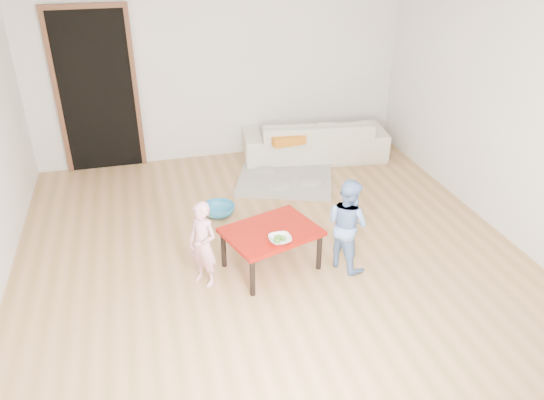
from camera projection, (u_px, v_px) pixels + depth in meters
name	position (u px, v px, depth m)	size (l,w,h in m)	color
floor	(267.00, 246.00, 5.48)	(5.00, 5.00, 0.01)	#A37C46
back_wall	(220.00, 63.00, 6.99)	(5.00, 0.02, 2.60)	silver
right_wall	(503.00, 106.00, 5.42)	(0.02, 5.00, 2.60)	silver
doorway	(97.00, 93.00, 6.74)	(1.02, 0.08, 2.11)	brown
sofa	(314.00, 138.00, 7.36)	(1.95, 0.76, 0.57)	beige
cushion	(285.00, 137.00, 7.00)	(0.44, 0.39, 0.12)	orange
red_table	(271.00, 249.00, 5.06)	(0.84, 0.63, 0.42)	#921008
bowl	(280.00, 239.00, 4.77)	(0.20, 0.20, 0.05)	white
broccoli	(280.00, 239.00, 4.77)	(0.12, 0.12, 0.06)	#2D5919
child_pink	(203.00, 244.00, 4.75)	(0.30, 0.20, 0.83)	pink
child_blue	(347.00, 224.00, 4.98)	(0.45, 0.35, 0.92)	#5781CA
basin	(218.00, 210.00, 6.03)	(0.38, 0.38, 0.12)	teal
blanket	(285.00, 180.00, 6.79)	(1.18, 0.98, 0.06)	#ABA397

